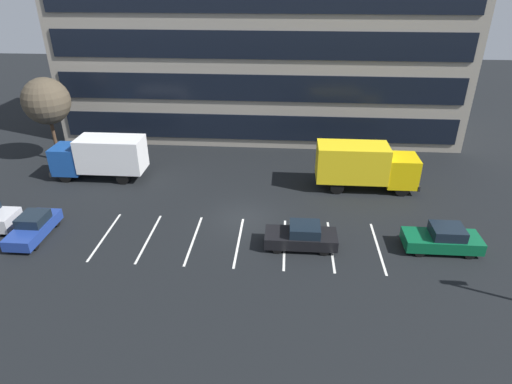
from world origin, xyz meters
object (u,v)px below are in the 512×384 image
(sedan_forest, at_px, (443,239))
(box_truck_yellow_all, at_px, (364,165))
(sedan_black, at_px, (302,236))
(bare_tree, at_px, (46,101))
(box_truck_blue, at_px, (100,156))
(sedan_navy, at_px, (34,227))

(sedan_forest, bearing_deg, box_truck_yellow_all, 114.25)
(sedan_forest, bearing_deg, sedan_black, -177.86)
(sedan_black, height_order, bare_tree, bare_tree)
(box_truck_blue, relative_size, box_truck_yellow_all, 0.97)
(box_truck_blue, xyz_separation_m, sedan_black, (15.52, -8.52, -1.17))
(box_truck_blue, distance_m, box_truck_yellow_all, 20.26)
(sedan_forest, xyz_separation_m, bare_tree, (-29.07, 11.40, 4.48))
(bare_tree, bearing_deg, sedan_forest, -21.41)
(box_truck_blue, relative_size, sedan_black, 1.70)
(sedan_navy, xyz_separation_m, sedan_forest, (24.75, 0.41, 0.05))
(sedan_forest, height_order, bare_tree, bare_tree)
(box_truck_blue, relative_size, sedan_forest, 1.65)
(sedan_black, bearing_deg, box_truck_yellow_all, 59.81)
(box_truck_blue, relative_size, sedan_navy, 1.78)
(sedan_navy, relative_size, bare_tree, 0.57)
(box_truck_blue, xyz_separation_m, sedan_navy, (-0.96, -8.63, -1.20))
(sedan_navy, bearing_deg, sedan_black, 0.37)
(box_truck_yellow_all, xyz_separation_m, sedan_navy, (-21.22, -8.25, -1.26))
(box_truck_blue, xyz_separation_m, box_truck_yellow_all, (20.26, -0.38, 0.06))
(box_truck_yellow_all, xyz_separation_m, sedan_black, (-4.74, -8.14, -1.23))
(sedan_navy, bearing_deg, sedan_forest, 0.96)
(sedan_navy, xyz_separation_m, bare_tree, (-4.32, 11.81, 4.53))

